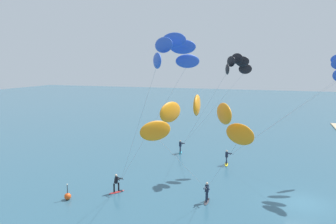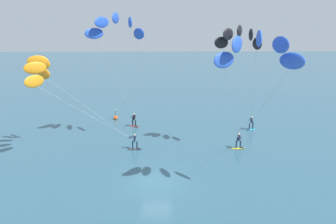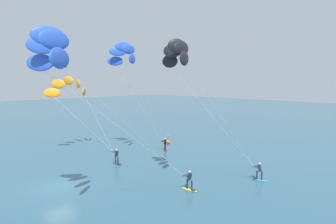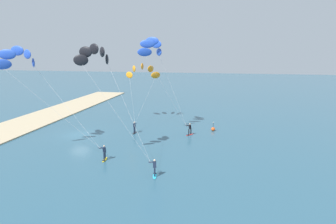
% 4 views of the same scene
% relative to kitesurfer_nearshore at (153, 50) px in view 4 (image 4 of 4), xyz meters
% --- Properties ---
extents(ground_plane, '(240.00, 240.00, 0.00)m').
position_rel_kitesurfer_nearshore_xyz_m(ground_plane, '(3.95, -9.96, -11.76)').
color(ground_plane, '#2D566B').
extents(sand_strip, '(80.00, 8.14, 0.16)m').
position_rel_kitesurfer_nearshore_xyz_m(sand_strip, '(3.95, -21.51, -11.68)').
color(sand_strip, tan).
rests_on(sand_strip, ground).
extents(kitesurfer_nearshore, '(6.17, 7.58, 13.50)m').
position_rel_kitesurfer_nearshore_xyz_m(kitesurfer_nearshore, '(0.00, 0.00, 0.00)').
color(kitesurfer_nearshore, red).
rests_on(kitesurfer_nearshore, ground).
extents(kitesurfer_mid_water, '(5.86, 12.03, 12.16)m').
position_rel_kitesurfer_nearshore_xyz_m(kitesurfer_mid_water, '(10.74, -12.72, -1.27)').
color(kitesurfer_mid_water, yellow).
rests_on(kitesurfer_mid_water, ground).
extents(kitesurfer_far_out, '(10.48, 6.01, 9.63)m').
position_rel_kitesurfer_nearshore_xyz_m(kitesurfer_far_out, '(-6.54, -3.61, -3.71)').
color(kitesurfer_far_out, '#333338').
rests_on(kitesurfer_far_out, ground).
extents(kitesurfer_downwind, '(6.61, 9.01, 12.33)m').
position_rel_kitesurfer_nearshore_xyz_m(kitesurfer_downwind, '(11.75, -3.09, -1.06)').
color(kitesurfer_downwind, '#23ADD1').
rests_on(kitesurfer_downwind, ground).
extents(marker_buoy, '(0.56, 0.56, 1.38)m').
position_rel_kitesurfer_nearshore_xyz_m(marker_buoy, '(-1.57, 8.56, -11.46)').
color(marker_buoy, '#EA5119').
rests_on(marker_buoy, ground).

